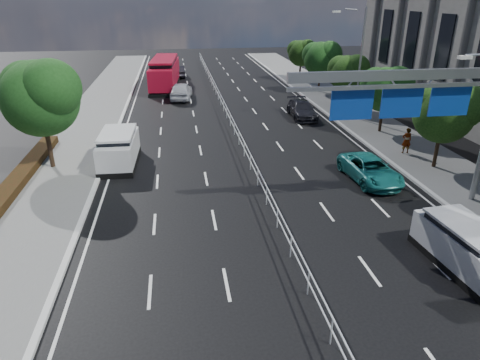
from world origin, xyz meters
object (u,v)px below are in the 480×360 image
object	(u,v)px
near_car_silver	(181,91)
parked_car_dark	(302,109)
silver_minivan	(465,246)
parked_car_teal	(370,170)
near_car_dark	(179,71)
white_minivan	(119,149)
overhead_gantry	(419,96)
red_bus	(165,72)
pedestrian_a	(407,141)

from	to	relation	value
near_car_silver	parked_car_dark	bearing A→B (deg)	146.16
silver_minivan	parked_car_teal	distance (m)	8.57
parked_car_dark	near_car_dark	bearing A→B (deg)	117.92
near_car_dark	white_minivan	bearing A→B (deg)	81.00
parked_car_teal	near_car_dark	bearing A→B (deg)	102.04
near_car_dark	parked_car_teal	size ratio (longest dim) A/B	0.88
overhead_gantry	silver_minivan	xyz separation A→B (m)	(-0.24, -5.26, -4.71)
red_bus	pedestrian_a	bearing A→B (deg)	-52.95
overhead_gantry	near_car_silver	xyz separation A→B (m)	(-10.44, 25.98, -4.76)
red_bus	near_car_dark	bearing A→B (deg)	80.88
parked_car_teal	near_car_silver	bearing A→B (deg)	110.23
silver_minivan	parked_car_dark	bearing A→B (deg)	85.95
white_minivan	near_car_silver	bearing A→B (deg)	78.29
red_bus	pedestrian_a	xyz separation A→B (m)	(16.01, -25.30, -0.71)
red_bus	pedestrian_a	size ratio (longest dim) A/B	6.45
red_bus	white_minivan	bearing A→B (deg)	-91.47
silver_minivan	parked_car_dark	xyz separation A→B (m)	(-0.00, 22.48, -0.20)
overhead_gantry	near_car_dark	xyz separation A→B (m)	(-10.46, 38.91, -4.90)
overhead_gantry	white_minivan	size ratio (longest dim) A/B	2.07
silver_minivan	parked_car_teal	xyz separation A→B (m)	(0.00, 8.57, -0.23)
near_car_silver	near_car_dark	bearing A→B (deg)	-83.07
overhead_gantry	pedestrian_a	bearing A→B (deg)	60.75
white_minivan	red_bus	world-z (taller)	red_bus
near_car_silver	parked_car_teal	xyz separation A→B (m)	(10.20, -22.68, -0.18)
near_car_silver	silver_minivan	distance (m)	32.87
white_minivan	near_car_dark	distance (m)	31.12
overhead_gantry	white_minivan	distance (m)	17.40
red_bus	near_car_dark	distance (m)	6.89
red_bus	pedestrian_a	world-z (taller)	red_bus
red_bus	near_car_dark	world-z (taller)	red_bus
pedestrian_a	silver_minivan	bearing A→B (deg)	75.62
near_car_dark	silver_minivan	size ratio (longest dim) A/B	0.94
overhead_gantry	white_minivan	bearing A→B (deg)	151.22
overhead_gantry	pedestrian_a	size ratio (longest dim) A/B	5.91
white_minivan	parked_car_dark	bearing A→B (deg)	33.99
red_bus	overhead_gantry	bearing A→B (deg)	-64.75
near_car_dark	parked_car_dark	distance (m)	23.98
pedestrian_a	white_minivan	bearing A→B (deg)	1.02
white_minivan	silver_minivan	distance (m)	19.69
white_minivan	silver_minivan	bearing A→B (deg)	-40.93
red_bus	parked_car_dark	size ratio (longest dim) A/B	2.31
silver_minivan	overhead_gantry	bearing A→B (deg)	83.34
near_car_silver	near_car_dark	world-z (taller)	near_car_silver
white_minivan	parked_car_teal	world-z (taller)	white_minivan
white_minivan	silver_minivan	xyz separation A→B (m)	(14.48, -13.35, -0.14)
white_minivan	red_bus	distance (m)	24.36
pedestrian_a	red_bus	bearing A→B (deg)	-53.31
white_minivan	pedestrian_a	distance (m)	18.67
parked_car_dark	silver_minivan	bearing A→B (deg)	-87.31
overhead_gantry	parked_car_teal	world-z (taller)	overhead_gantry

